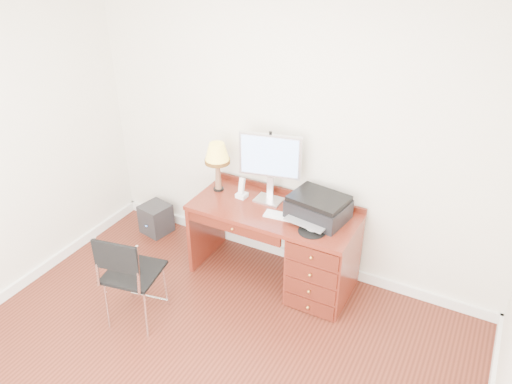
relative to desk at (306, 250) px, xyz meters
The scene contains 12 objects.
ground 1.50m from the desk, 102.93° to the right, with size 4.00×4.00×0.00m, color #3F160E.
room_shell 0.91m from the desk, 112.63° to the right, with size 4.00×4.00×4.00m.
desk is the anchor object (origin of this frame).
monitor 0.87m from the desk, 161.80° to the left, with size 0.55×0.23×0.64m.
keyboard 0.39m from the desk, 155.32° to the right, with size 0.41×0.12×0.02m, color white.
mouse_pad 0.40m from the desk, 57.76° to the right, with size 0.23×0.23×0.05m.
printer 0.45m from the desk, 37.39° to the left, with size 0.53×0.44×0.21m.
leg_lamp 1.17m from the desk, behind, with size 0.23×0.23×0.48m.
phone 0.79m from the desk, behind, with size 0.10×0.10×0.20m.
pen_cup 0.43m from the desk, 153.64° to the left, with size 0.07×0.07×0.09m, color black.
chair 1.56m from the desk, 135.47° to the right, with size 0.49×0.50×0.90m.
equipment_box 1.80m from the desk, behind, with size 0.28×0.28×0.32m, color black.
Camera 1 is at (1.61, -2.00, 3.07)m, focal length 35.00 mm.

